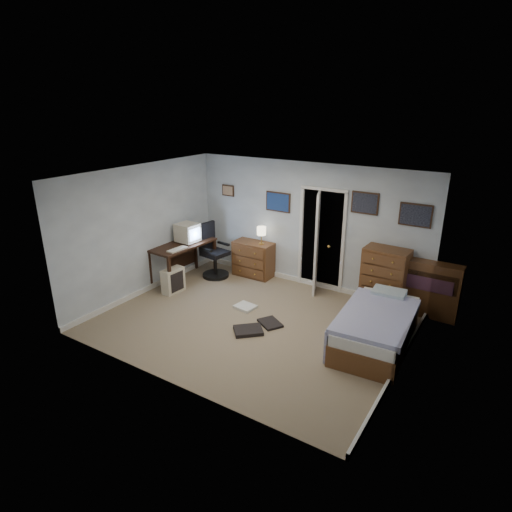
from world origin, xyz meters
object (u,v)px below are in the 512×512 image
(computer_desk, at_px, (180,251))
(low_dresser, at_px, (253,259))
(tall_dresser, at_px, (384,279))
(office_chair, at_px, (213,256))
(bed, at_px, (376,327))

(computer_desk, bearing_deg, low_dresser, 43.95)
(computer_desk, distance_m, tall_dresser, 4.12)
(office_chair, distance_m, tall_dresser, 3.58)
(low_dresser, xyz_separation_m, tall_dresser, (2.82, -0.02, 0.19))
(computer_desk, distance_m, low_dresser, 1.58)
(low_dresser, bearing_deg, office_chair, -147.16)
(tall_dresser, bearing_deg, bed, -75.32)
(computer_desk, distance_m, office_chair, 0.73)
(low_dresser, bearing_deg, tall_dresser, -1.00)
(office_chair, relative_size, tall_dresser, 1.02)
(bed, bearing_deg, tall_dresser, 98.37)
(office_chair, bearing_deg, low_dresser, 41.93)
(office_chair, xyz_separation_m, tall_dresser, (3.55, 0.45, 0.12))
(computer_desk, relative_size, bed, 0.74)
(computer_desk, relative_size, low_dresser, 1.71)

